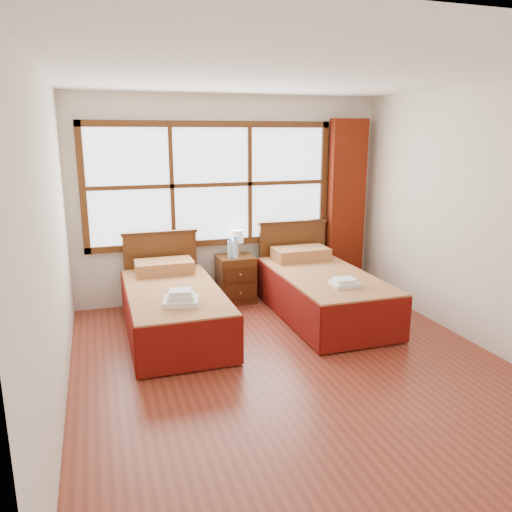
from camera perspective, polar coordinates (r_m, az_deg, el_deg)
name	(u,v)px	position (r m, az deg, el deg)	size (l,w,h in m)	color
floor	(294,367)	(4.79, 4.38, -12.58)	(4.50, 4.50, 0.00)	maroon
ceiling	(300,73)	(4.32, 5.05, 20.07)	(4.50, 4.50, 0.00)	white
wall_back	(230,199)	(6.48, -2.98, 6.47)	(4.00, 4.00, 0.00)	silver
wall_left	(51,246)	(4.06, -22.40, 1.02)	(4.50, 4.50, 0.00)	silver
wall_right	(483,219)	(5.45, 24.56, 3.85)	(4.50, 4.50, 0.00)	silver
window	(211,185)	(6.36, -5.11, 8.11)	(3.16, 0.06, 1.56)	white
curtain	(346,206)	(6.95, 10.25, 5.69)	(0.50, 0.16, 2.30)	maroon
bed_left	(173,307)	(5.52, -9.43, -5.76)	(0.99, 2.01, 0.96)	#41210D
bed_right	(321,291)	(6.01, 7.48, -3.96)	(1.03, 2.05, 1.00)	#41210D
nightstand	(236,279)	(6.44, -2.34, -2.64)	(0.45, 0.45, 0.61)	#4E2911
towels_left	(181,298)	(4.91, -8.58, -4.82)	(0.39, 0.36, 0.14)	white
towels_right	(345,283)	(5.44, 10.09, -3.01)	(0.29, 0.26, 0.08)	white
lamp	(237,237)	(6.43, -2.16, 2.17)	(0.16, 0.16, 0.32)	gold
bottle_near	(230,248)	(6.31, -2.97, 0.87)	(0.06, 0.06, 0.24)	#C0E6F7
bottle_far	(235,248)	(6.26, -2.37, 0.90)	(0.07, 0.07, 0.27)	#C0E6F7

